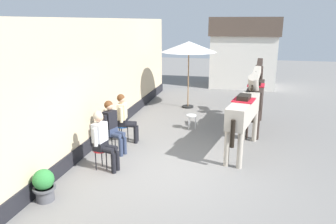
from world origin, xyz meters
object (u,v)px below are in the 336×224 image
Objects in this scene: spare_stool_white at (191,117)px; saddled_horse_near at (245,109)px; seated_visitor_middle at (112,124)px; flower_planter_near at (44,185)px; seated_visitor_near at (102,138)px; cafe_parasol at (189,47)px; saddled_horse_far at (256,92)px; seated_visitor_far at (125,116)px.

saddled_horse_near is at bearing -42.15° from spare_stool_white.
seated_visitor_middle reaches higher than flower_planter_near.
seated_visitor_near is 1.67m from flower_planter_near.
flower_planter_near reaches higher than spare_stool_white.
flower_planter_near is 1.39× the size of spare_stool_white.
seated_visitor_near reaches higher than flower_planter_near.
flower_planter_near is 7.86m from cafe_parasol.
spare_stool_white is at bearing 66.96° from flower_planter_near.
saddled_horse_near is 4.74m from cafe_parasol.
saddled_horse_far is 2.17m from spare_stool_white.
seated_visitor_near is at bearing -85.71° from seated_visitor_far.
seated_visitor_near is 2.17× the size of flower_planter_near.
seated_visitor_middle is 3.44m from saddled_horse_near.
flower_planter_near is (-0.41, -3.30, -0.44)m from seated_visitor_far.
cafe_parasol is at bearing 77.10° from seated_visitor_middle.
saddled_horse_near is at bearing 1.61° from seated_visitor_far.
saddled_horse_far reaches higher than spare_stool_white.
saddled_horse_near is at bearing 30.97° from seated_visitor_near.
flower_planter_near is (-4.00, -5.45, -0.82)m from saddled_horse_far.
seated_visitor_middle is 2.93m from spare_stool_white.
saddled_horse_near is at bearing 15.44° from seated_visitor_middle.
seated_visitor_near is 5.25m from saddled_horse_far.
saddled_horse_near is 2.30m from spare_stool_white.
spare_stool_white is (-1.61, 1.45, -0.76)m from saddled_horse_near.
seated_visitor_middle is at bearing -164.56° from saddled_horse_near.
seated_visitor_near and seated_visitor_far have the same top height.
seated_visitor_near is at bearing -114.52° from spare_stool_white.
saddled_horse_near is at bearing 42.76° from flower_planter_near.
saddled_horse_near is at bearing -99.14° from saddled_horse_far.
saddled_horse_far reaches higher than seated_visitor_middle.
cafe_parasol reaches higher than spare_stool_white.
seated_visitor_middle is 0.46× the size of saddled_horse_far.
seated_visitor_middle is 2.55m from flower_planter_near.
flower_planter_near is at bearing -126.26° from saddled_horse_far.
cafe_parasol is at bearing 141.38° from saddled_horse_far.
seated_visitor_middle is at bearing -102.90° from cafe_parasol.
seated_visitor_far is at bearing -136.92° from spare_stool_white.
cafe_parasol is 5.61× the size of spare_stool_white.
saddled_horse_near is (3.26, 0.09, 0.38)m from seated_visitor_far.
seated_visitor_middle is (-0.17, 0.97, 0.00)m from seated_visitor_near.
saddled_horse_near is 1.15× the size of cafe_parasol.
seated_visitor_middle is 2.17× the size of flower_planter_near.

